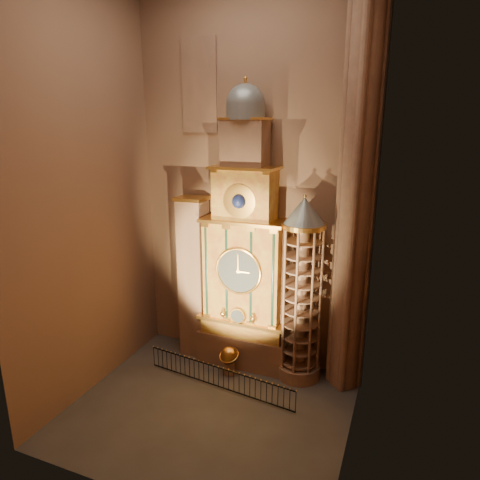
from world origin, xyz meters
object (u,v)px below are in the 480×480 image
at_px(astronomical_clock, 245,260).
at_px(stair_turret, 301,292).
at_px(celestial_globe, 229,358).
at_px(portrait_tower, 194,277).
at_px(iron_railing, 218,377).

height_order(astronomical_clock, stair_turret, astronomical_clock).
relative_size(astronomical_clock, celestial_globe, 9.66).
bearing_deg(portrait_tower, iron_railing, -46.00).
xyz_separation_m(astronomical_clock, portrait_tower, (-3.40, 0.02, -1.53)).
bearing_deg(astronomical_clock, celestial_globe, -102.10).
xyz_separation_m(astronomical_clock, celestial_globe, (-0.35, -1.62, -5.64)).
height_order(portrait_tower, stair_turret, stair_turret).
height_order(stair_turret, celestial_globe, stair_turret).
bearing_deg(iron_railing, astronomical_clock, 84.07).
distance_m(portrait_tower, iron_railing, 6.28).
bearing_deg(iron_railing, stair_turret, 37.14).
height_order(astronomical_clock, iron_railing, astronomical_clock).
height_order(celestial_globe, iron_railing, celestial_globe).
bearing_deg(celestial_globe, astronomical_clock, 77.90).
height_order(stair_turret, iron_railing, stair_turret).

